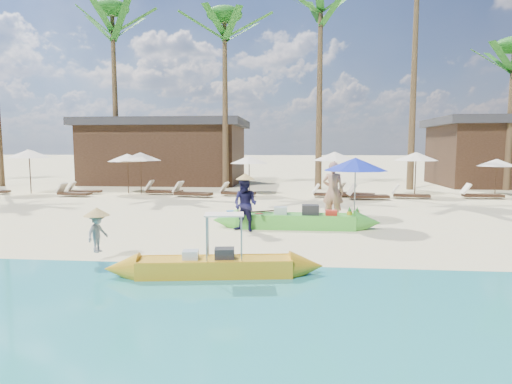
# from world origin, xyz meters

# --- Properties ---
(ground) EXTENTS (240.00, 240.00, 0.00)m
(ground) POSITION_xyz_m (0.00, 0.00, 0.00)
(ground) COLOR beige
(ground) RESTS_ON ground
(wet_sand_strip) EXTENTS (240.00, 4.50, 0.01)m
(wet_sand_strip) POSITION_xyz_m (0.00, -5.00, 0.00)
(wet_sand_strip) COLOR tan
(wet_sand_strip) RESTS_ON ground
(green_canoe) EXTENTS (5.65, 0.80, 0.72)m
(green_canoe) POSITION_xyz_m (0.86, 1.72, 0.24)
(green_canoe) COLOR green
(green_canoe) RESTS_ON ground
(yellow_canoe) EXTENTS (4.62, 1.01, 1.20)m
(yellow_canoe) POSITION_xyz_m (-0.64, -3.28, 0.20)
(yellow_canoe) COLOR gold
(yellow_canoe) RESTS_ON ground
(tourist) EXTENTS (0.84, 0.70, 1.98)m
(tourist) POSITION_xyz_m (2.09, 3.20, 0.99)
(tourist) COLOR tan
(tourist) RESTS_ON ground
(vendor_green) EXTENTS (0.94, 0.85, 1.58)m
(vendor_green) POSITION_xyz_m (-0.59, 1.14, 0.79)
(vendor_green) COLOR #16153B
(vendor_green) RESTS_ON ground
(vendor_yellow) EXTENTS (0.45, 0.62, 0.86)m
(vendor_yellow) POSITION_xyz_m (-3.38, -2.36, 0.61)
(vendor_yellow) COLOR gray
(vendor_yellow) RESTS_ON ground
(blue_umbrella) EXTENTS (1.98, 1.98, 2.13)m
(blue_umbrella) POSITION_xyz_m (2.69, 2.35, 1.92)
(blue_umbrella) COLOR #99999E
(blue_umbrella) RESTS_ON ground
(resort_parasol_2) EXTENTS (2.27, 2.27, 2.33)m
(resort_parasol_2) POSITION_xyz_m (-13.12, 10.22, 2.10)
(resort_parasol_2) COLOR #3A2418
(resort_parasol_2) RESTS_ON ground
(resort_parasol_3) EXTENTS (2.04, 2.04, 2.10)m
(resort_parasol_3) POSITION_xyz_m (-8.03, 10.83, 1.89)
(resort_parasol_3) COLOR #3A2418
(resort_parasol_3) RESTS_ON ground
(lounger_3_left) EXTENTS (1.74, 0.78, 0.57)m
(lounger_3_left) POSITION_xyz_m (-10.23, 10.19, 0.19)
(lounger_3_left) COLOR #3A2418
(lounger_3_left) RESTS_ON ground
(lounger_3_right) EXTENTS (1.80, 0.79, 0.59)m
(lounger_3_right) POSITION_xyz_m (-10.22, 9.10, 0.20)
(lounger_3_right) COLOR #3A2418
(lounger_3_right) RESTS_ON ground
(resort_parasol_4) EXTENTS (2.11, 2.11, 2.17)m
(resort_parasol_4) POSITION_xyz_m (-7.19, 10.45, 1.96)
(resort_parasol_4) COLOR #3A2418
(resort_parasol_4) RESTS_ON ground
(lounger_4_left) EXTENTS (1.93, 0.60, 0.65)m
(lounger_4_left) POSITION_xyz_m (-6.05, 10.37, 0.22)
(lounger_4_left) COLOR #3A2418
(lounger_4_left) RESTS_ON ground
(lounger_4_right) EXTENTS (2.04, 0.94, 0.67)m
(lounger_4_right) POSITION_xyz_m (-4.31, 9.46, 0.22)
(lounger_4_right) COLOR #3A2418
(lounger_4_right) RESTS_ON ground
(resort_parasol_5) EXTENTS (1.95, 1.95, 2.01)m
(resort_parasol_5) POSITION_xyz_m (-1.53, 10.62, 1.81)
(resort_parasol_5) COLOR #3A2418
(resort_parasol_5) RESTS_ON ground
(lounger_5_left) EXTENTS (1.85, 0.84, 0.61)m
(lounger_5_left) POSITION_xyz_m (-2.14, 10.06, 0.20)
(lounger_5_left) COLOR #3A2418
(lounger_5_left) RESTS_ON ground
(resort_parasol_6) EXTENTS (2.16, 2.16, 2.23)m
(resort_parasol_6) POSITION_xyz_m (2.72, 10.03, 2.01)
(resort_parasol_6) COLOR #3A2418
(resort_parasol_6) RESTS_ON ground
(lounger_6_left) EXTENTS (1.74, 0.62, 0.58)m
(lounger_6_left) POSITION_xyz_m (2.43, 9.99, 0.19)
(lounger_6_left) COLOR #3A2418
(lounger_6_left) RESTS_ON ground
(lounger_6_right) EXTENTS (1.96, 0.79, 0.65)m
(lounger_6_right) POSITION_xyz_m (4.11, 9.09, 0.22)
(lounger_6_right) COLOR #3A2418
(lounger_6_right) RESTS_ON ground
(resort_parasol_7) EXTENTS (2.13, 2.13, 2.20)m
(resort_parasol_7) POSITION_xyz_m (6.86, 11.11, 1.98)
(resort_parasol_7) COLOR #3A2418
(resort_parasol_7) RESTS_ON ground
(lounger_7_left) EXTENTS (1.88, 1.10, 0.61)m
(lounger_7_left) POSITION_xyz_m (3.71, 10.24, 0.20)
(lounger_7_left) COLOR #3A2418
(lounger_7_left) RESTS_ON ground
(lounger_7_right) EXTENTS (1.82, 0.83, 0.60)m
(lounger_7_right) POSITION_xyz_m (6.23, 9.80, 0.20)
(lounger_7_right) COLOR #3A2418
(lounger_7_right) RESTS_ON ground
(resort_parasol_8) EXTENTS (1.82, 1.82, 1.87)m
(resort_parasol_8) POSITION_xyz_m (10.72, 11.08, 1.69)
(resort_parasol_8) COLOR #3A2418
(resort_parasol_8) RESTS_ON ground
(lounger_8_left) EXTENTS (1.89, 0.66, 0.63)m
(lounger_8_left) POSITION_xyz_m (9.59, 10.06, 0.21)
(lounger_8_left) COLOR #3A2418
(lounger_8_left) RESTS_ON ground
(palm_2) EXTENTS (2.08, 2.08, 11.33)m
(palm_2) POSITION_xyz_m (-10.45, 15.08, 9.18)
(palm_2) COLOR brown
(palm_2) RESTS_ON ground
(palm_3) EXTENTS (2.08, 2.08, 10.52)m
(palm_3) POSITION_xyz_m (-3.36, 14.27, 8.58)
(palm_3) COLOR brown
(palm_3) RESTS_ON ground
(palm_4) EXTENTS (2.08, 2.08, 11.70)m
(palm_4) POSITION_xyz_m (2.15, 14.01, 9.45)
(palm_4) COLOR brown
(palm_4) RESTS_ON ground
(pavilion_west) EXTENTS (10.80, 6.60, 4.30)m
(pavilion_west) POSITION_xyz_m (-8.00, 17.50, 2.19)
(pavilion_west) COLOR #3A2418
(pavilion_west) RESTS_ON ground
(pavilion_east) EXTENTS (8.80, 6.60, 4.30)m
(pavilion_east) POSITION_xyz_m (14.00, 17.50, 2.20)
(pavilion_east) COLOR #3A2418
(pavilion_east) RESTS_ON ground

